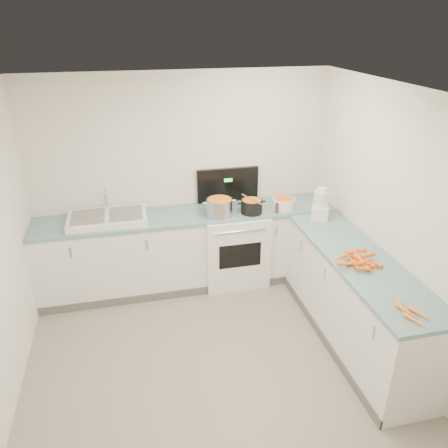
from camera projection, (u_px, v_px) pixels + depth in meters
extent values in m
cube|color=white|center=(189.00, 250.00, 5.28)|extent=(3.50, 0.60, 0.90)
cube|color=#6F969E|center=(187.00, 215.00, 5.08)|extent=(3.50, 0.62, 0.04)
cube|color=white|center=(354.00, 301.00, 4.35)|extent=(0.60, 2.20, 0.90)
cube|color=#6F969E|center=(361.00, 260.00, 4.14)|extent=(0.62, 2.20, 0.04)
cube|color=white|center=(233.00, 247.00, 5.37)|extent=(0.76, 0.65, 0.90)
cube|color=black|center=(228.00, 185.00, 5.34)|extent=(0.76, 0.05, 0.42)
cube|color=white|center=(107.00, 218.00, 4.87)|extent=(0.86, 0.52, 0.07)
cube|color=slate|center=(88.00, 217.00, 4.81)|extent=(0.36, 0.42, 0.01)
cube|color=slate|center=(126.00, 213.00, 4.90)|extent=(0.36, 0.42, 0.01)
cylinder|color=silver|center=(106.00, 198.00, 5.00)|extent=(0.03, 0.03, 0.24)
cylinder|color=silver|center=(219.00, 208.00, 4.98)|extent=(0.40, 0.40, 0.22)
cylinder|color=black|center=(252.00, 207.00, 5.06)|extent=(0.31, 0.31, 0.18)
cylinder|color=#AD7A47|center=(252.00, 199.00, 5.02)|extent=(0.15, 0.37, 0.02)
cylinder|color=white|center=(283.00, 203.00, 5.19)|extent=(0.34, 0.34, 0.12)
cylinder|color=#593319|center=(277.00, 209.00, 5.07)|extent=(0.04, 0.04, 0.10)
cylinder|color=#E5B266|center=(287.00, 206.00, 5.15)|extent=(0.05, 0.05, 0.09)
cube|color=white|center=(320.00, 212.00, 4.92)|extent=(0.25, 0.27, 0.16)
cylinder|color=silver|center=(321.00, 198.00, 4.85)|extent=(0.17, 0.17, 0.17)
cylinder|color=white|center=(322.00, 190.00, 4.80)|extent=(0.10, 0.10, 0.04)
cone|color=orange|center=(368.00, 260.00, 4.06)|extent=(0.08, 0.17, 0.04)
cone|color=orange|center=(355.00, 261.00, 4.03)|extent=(0.18, 0.05, 0.04)
cone|color=orange|center=(356.00, 256.00, 4.12)|extent=(0.08, 0.19, 0.05)
cone|color=orange|center=(364.00, 265.00, 3.96)|extent=(0.07, 0.17, 0.05)
cone|color=orange|center=(374.00, 263.00, 4.01)|extent=(0.09, 0.18, 0.04)
cone|color=orange|center=(351.00, 260.00, 4.06)|extent=(0.14, 0.19, 0.04)
cone|color=orange|center=(360.00, 263.00, 4.01)|extent=(0.16, 0.12, 0.04)
cone|color=orange|center=(364.00, 266.00, 3.96)|extent=(0.19, 0.11, 0.05)
cone|color=orange|center=(356.00, 263.00, 4.01)|extent=(0.21, 0.06, 0.04)
cone|color=orange|center=(356.00, 260.00, 4.05)|extent=(0.22, 0.14, 0.05)
cone|color=orange|center=(359.00, 262.00, 4.02)|extent=(0.08, 0.22, 0.04)
cone|color=orange|center=(356.00, 259.00, 4.07)|extent=(0.06, 0.18, 0.04)
cone|color=orange|center=(363.00, 263.00, 3.99)|extent=(0.18, 0.18, 0.05)
cone|color=orange|center=(340.00, 258.00, 4.02)|extent=(0.17, 0.09, 0.04)
cone|color=orange|center=(366.00, 269.00, 3.87)|extent=(0.19, 0.12, 0.04)
cone|color=orange|center=(365.00, 264.00, 3.94)|extent=(0.17, 0.08, 0.05)
cone|color=orange|center=(355.00, 251.00, 4.15)|extent=(0.22, 0.07, 0.05)
cone|color=orange|center=(360.00, 259.00, 4.01)|extent=(0.05, 0.17, 0.05)
cone|color=orange|center=(347.00, 264.00, 3.93)|extent=(0.18, 0.08, 0.04)
cone|color=orange|center=(361.00, 260.00, 3.99)|extent=(0.07, 0.19, 0.05)
cone|color=orange|center=(354.00, 252.00, 4.10)|extent=(0.17, 0.06, 0.05)
cone|color=orange|center=(365.00, 256.00, 4.04)|extent=(0.22, 0.08, 0.05)
cone|color=orange|center=(414.00, 320.00, 3.25)|extent=(0.09, 0.18, 0.04)
cone|color=orange|center=(420.00, 314.00, 3.32)|extent=(0.10, 0.19, 0.04)
cone|color=orange|center=(406.00, 311.00, 3.36)|extent=(0.08, 0.18, 0.04)
cone|color=orange|center=(401.00, 306.00, 3.41)|extent=(0.09, 0.17, 0.04)
cube|color=tan|center=(93.00, 214.00, 4.86)|extent=(0.05, 0.01, 0.00)
cube|color=tan|center=(80.00, 216.00, 4.81)|extent=(0.04, 0.02, 0.00)
cube|color=tan|center=(95.00, 217.00, 4.80)|extent=(0.05, 0.04, 0.00)
cube|color=tan|center=(97.00, 216.00, 4.81)|extent=(0.04, 0.02, 0.00)
cube|color=tan|center=(82.00, 219.00, 4.74)|extent=(0.02, 0.04, 0.00)
cube|color=tan|center=(93.00, 218.00, 4.78)|extent=(0.01, 0.05, 0.00)
cube|color=tan|center=(88.00, 220.00, 4.73)|extent=(0.01, 0.04, 0.00)
cube|color=tan|center=(94.00, 220.00, 4.74)|extent=(0.04, 0.05, 0.00)
cube|color=tan|center=(78.00, 215.00, 4.85)|extent=(0.03, 0.05, 0.00)
cube|color=tan|center=(88.00, 215.00, 4.84)|extent=(0.02, 0.05, 0.00)
cube|color=tan|center=(92.00, 216.00, 4.81)|extent=(0.04, 0.01, 0.00)
cube|color=tan|center=(93.00, 218.00, 4.77)|extent=(0.01, 0.04, 0.00)
cube|color=tan|center=(92.00, 217.00, 4.79)|extent=(0.01, 0.03, 0.00)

